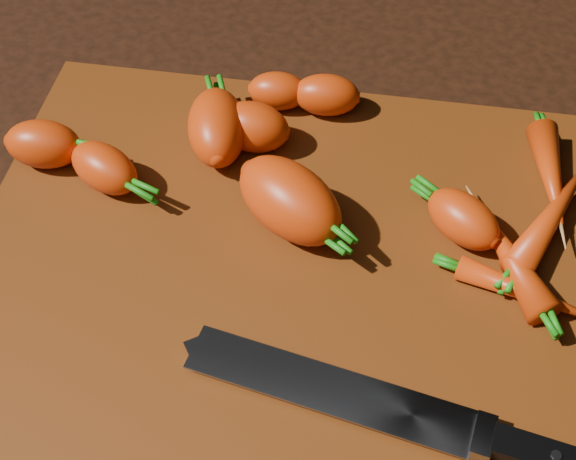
# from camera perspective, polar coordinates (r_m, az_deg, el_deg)

# --- Properties ---
(ground) EXTENTS (2.00, 2.00, 0.01)m
(ground) POSITION_cam_1_polar(r_m,az_deg,el_deg) (0.64, -0.14, -2.66)
(ground) COLOR black
(cutting_board) EXTENTS (0.50, 0.40, 0.01)m
(cutting_board) POSITION_cam_1_polar(r_m,az_deg,el_deg) (0.63, -0.14, -2.06)
(cutting_board) COLOR #512308
(cutting_board) RESTS_ON ground
(carrot_0) EXTENTS (0.07, 0.04, 0.04)m
(carrot_0) POSITION_cam_1_polar(r_m,az_deg,el_deg) (0.71, -17.01, 5.86)
(carrot_0) COLOR #C63407
(carrot_0) RESTS_ON cutting_board
(carrot_1) EXTENTS (0.07, 0.05, 0.04)m
(carrot_1) POSITION_cam_1_polar(r_m,az_deg,el_deg) (0.70, -2.55, 7.34)
(carrot_1) COLOR #C63407
(carrot_1) RESTS_ON cutting_board
(carrot_2) EXTENTS (0.11, 0.11, 0.06)m
(carrot_2) POSITION_cam_1_polar(r_m,az_deg,el_deg) (0.63, 0.12, 2.14)
(carrot_2) COLOR #C63407
(carrot_2) RESTS_ON cutting_board
(carrot_3) EXTENTS (0.07, 0.09, 0.05)m
(carrot_3) POSITION_cam_1_polar(r_m,az_deg,el_deg) (0.69, -5.08, 7.29)
(carrot_3) COLOR #C63407
(carrot_3) RESTS_ON cutting_board
(carrot_4) EXTENTS (0.06, 0.04, 0.04)m
(carrot_4) POSITION_cam_1_polar(r_m,az_deg,el_deg) (0.73, 2.74, 9.58)
(carrot_4) COLOR #C63407
(carrot_4) RESTS_ON cutting_board
(carrot_5) EXTENTS (0.05, 0.04, 0.03)m
(carrot_5) POSITION_cam_1_polar(r_m,az_deg,el_deg) (0.74, -0.73, 9.86)
(carrot_5) COLOR #C63407
(carrot_5) RESTS_ON cutting_board
(carrot_6) EXTENTS (0.08, 0.07, 0.04)m
(carrot_6) POSITION_cam_1_polar(r_m,az_deg,el_deg) (0.64, 12.36, 0.77)
(carrot_6) COLOR #C63407
(carrot_6) RESTS_ON cutting_board
(carrot_7) EXTENTS (0.08, 0.13, 0.03)m
(carrot_7) POSITION_cam_1_polar(r_m,az_deg,el_deg) (0.67, 18.25, 0.96)
(carrot_7) COLOR #C63407
(carrot_7) RESTS_ON cutting_board
(carrot_8) EXTENTS (0.11, 0.05, 0.02)m
(carrot_8) POSITION_cam_1_polar(r_m,az_deg,el_deg) (0.62, 16.86, -4.41)
(carrot_8) COLOR #C63407
(carrot_8) RESTS_ON cutting_board
(carrot_9) EXTENTS (0.07, 0.11, 0.03)m
(carrot_9) POSITION_cam_1_polar(r_m,az_deg,el_deg) (0.63, 15.53, -1.94)
(carrot_9) COLOR #C63407
(carrot_9) RESTS_ON cutting_board
(carrot_10) EXTENTS (0.04, 0.11, 0.03)m
(carrot_10) POSITION_cam_1_polar(r_m,az_deg,el_deg) (0.70, 18.19, 3.73)
(carrot_10) COLOR #C63407
(carrot_10) RESTS_ON cutting_board
(carrot_11) EXTENTS (0.08, 0.07, 0.04)m
(carrot_11) POSITION_cam_1_polar(r_m,az_deg,el_deg) (0.68, -12.93, 4.33)
(carrot_11) COLOR #C63407
(carrot_11) RESTS_ON cutting_board
(knife) EXTENTS (0.33, 0.09, 0.02)m
(knife) POSITION_cam_1_polar(r_m,az_deg,el_deg) (0.56, 4.85, -11.81)
(knife) COLOR gray
(knife) RESTS_ON cutting_board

